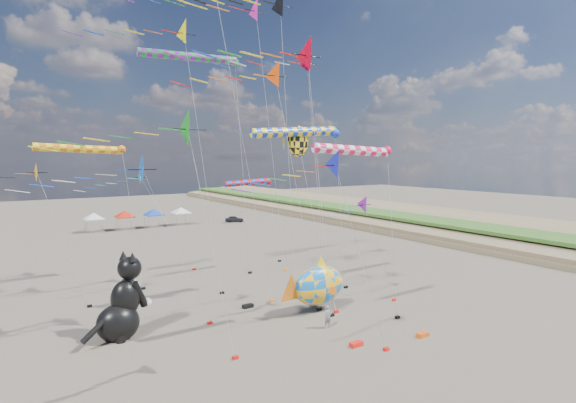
% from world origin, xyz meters
% --- Properties ---
extents(ground, '(260.00, 260.00, 0.00)m').
position_xyz_m(ground, '(0.00, 0.00, 0.00)').
color(ground, brown).
rests_on(ground, ground).
extents(delta_kite_0, '(11.11, 2.34, 23.68)m').
position_xyz_m(delta_kite_0, '(-6.16, 17.26, 22.20)').
color(delta_kite_0, '#FFF208').
rests_on(delta_kite_0, ground).
extents(delta_kite_1, '(12.59, 2.73, 20.99)m').
position_xyz_m(delta_kite_1, '(-1.50, 7.21, 19.38)').
color(delta_kite_1, red).
rests_on(delta_kite_1, ground).
extents(delta_kite_2, '(10.11, 1.69, 12.14)m').
position_xyz_m(delta_kite_2, '(-18.12, 19.91, 10.88)').
color(delta_kite_2, '#F6A20F').
rests_on(delta_kite_2, ground).
extents(delta_kite_3, '(9.89, 1.70, 11.27)m').
position_xyz_m(delta_kite_3, '(-6.44, 26.97, 10.02)').
color(delta_kite_3, '#1994B9').
rests_on(delta_kite_3, ground).
extents(delta_kite_4, '(7.92, 1.60, 9.37)m').
position_xyz_m(delta_kite_4, '(5.61, 7.22, 8.16)').
color(delta_kite_4, purple).
rests_on(delta_kite_4, ground).
extents(delta_kite_5, '(11.85, 2.12, 19.35)m').
position_xyz_m(delta_kite_5, '(-3.34, 8.81, 17.96)').
color(delta_kite_5, '#FF4D0A').
rests_on(delta_kite_5, ground).
extents(delta_kite_6, '(11.27, 2.16, 12.74)m').
position_xyz_m(delta_kite_6, '(-11.17, 10.89, 11.35)').
color(delta_kite_6, blue).
rests_on(delta_kite_6, ground).
extents(delta_kite_7, '(17.40, 2.79, 28.39)m').
position_xyz_m(delta_kite_7, '(1.41, 21.11, 26.69)').
color(delta_kite_7, '#EF22A7').
rests_on(delta_kite_7, ground).
extents(delta_kite_8, '(9.60, 1.80, 12.94)m').
position_xyz_m(delta_kite_8, '(-3.37, 0.36, 11.67)').
color(delta_kite_8, '#1920BB').
rests_on(delta_kite_8, ground).
extents(delta_kite_9, '(10.61, 2.42, 15.26)m').
position_xyz_m(delta_kite_9, '(-11.36, 4.58, 13.79)').
color(delta_kite_9, '#13931B').
rests_on(delta_kite_9, ground).
extents(delta_kite_10, '(11.93, 2.29, 22.60)m').
position_xyz_m(delta_kite_10, '(4.50, 16.06, 21.13)').
color(delta_kite_10, '#C20031').
rests_on(delta_kite_10, ground).
extents(delta_kite_11, '(11.98, 2.86, 27.11)m').
position_xyz_m(delta_kite_11, '(1.37, 15.57, 25.45)').
color(delta_kite_11, black).
rests_on(delta_kite_11, ground).
extents(windsock_0, '(11.30, 0.84, 22.35)m').
position_xyz_m(windsock_0, '(-2.86, 22.25, 21.85)').
color(windsock_0, '#1A9237').
rests_on(windsock_0, ground).
extents(windsock_1, '(8.32, 0.69, 13.24)m').
position_xyz_m(windsock_1, '(1.65, 4.04, 12.81)').
color(windsock_1, '#F11149').
rests_on(windsock_1, ground).
extents(windsock_2, '(7.20, 0.68, 9.95)m').
position_xyz_m(windsock_2, '(4.71, 25.21, 9.53)').
color(windsock_2, red).
rests_on(windsock_2, ground).
extents(windsock_3, '(8.70, 0.72, 13.50)m').
position_xyz_m(windsock_3, '(-12.82, 22.63, 13.07)').
color(windsock_3, orange).
rests_on(windsock_3, ground).
extents(windsock_4, '(10.32, 0.84, 14.98)m').
position_xyz_m(windsock_4, '(2.72, 12.48, 14.51)').
color(windsock_4, '#1336C4').
rests_on(windsock_4, ground).
extents(angelfish_kite, '(3.74, 3.02, 15.09)m').
position_xyz_m(angelfish_kite, '(2.42, 12.53, 13.66)').
color(angelfish_kite, yellow).
rests_on(angelfish_kite, ground).
extents(cat_inflatable, '(4.89, 3.79, 5.91)m').
position_xyz_m(cat_inflatable, '(-12.51, 11.84, 2.95)').
color(cat_inflatable, black).
rests_on(cat_inflatable, ground).
extents(fish_inflatable, '(6.27, 2.14, 4.58)m').
position_xyz_m(fish_inflatable, '(1.90, 8.64, 2.17)').
color(fish_inflatable, blue).
rests_on(fish_inflatable, ground).
extents(person_adult, '(0.64, 0.44, 1.70)m').
position_xyz_m(person_adult, '(0.39, 5.48, 0.85)').
color(person_adult, gray).
rests_on(person_adult, ground).
extents(child_green, '(0.69, 0.62, 1.15)m').
position_xyz_m(child_green, '(2.18, 9.37, 0.57)').
color(child_green, '#20813F').
rests_on(child_green, ground).
extents(child_blue, '(0.57, 0.74, 1.18)m').
position_xyz_m(child_blue, '(2.22, 10.23, 0.59)').
color(child_blue, '#2944A2').
rests_on(child_blue, ground).
extents(kite_bag_0, '(0.90, 0.44, 0.30)m').
position_xyz_m(kite_bag_0, '(-0.03, 1.92, 0.15)').
color(kite_bag_0, red).
rests_on(kite_bag_0, ground).
extents(kite_bag_1, '(0.90, 0.44, 0.30)m').
position_xyz_m(kite_bag_1, '(7.37, 17.77, 0.15)').
color(kite_bag_1, '#124DB4').
rests_on(kite_bag_1, ground).
extents(kite_bag_2, '(0.90, 0.44, 0.30)m').
position_xyz_m(kite_bag_2, '(-2.41, 12.58, 0.15)').
color(kite_bag_2, black).
rests_on(kite_bag_2, ground).
extents(kite_bag_3, '(0.90, 0.44, 0.30)m').
position_xyz_m(kite_bag_3, '(4.90, 0.59, 0.15)').
color(kite_bag_3, '#DF5212').
rests_on(kite_bag_3, ground).
extents(tent_row, '(19.20, 4.20, 3.80)m').
position_xyz_m(tent_row, '(1.50, 60.00, 3.15)').
color(tent_row, silver).
rests_on(tent_row, ground).
extents(parked_car, '(3.80, 2.70, 1.20)m').
position_xyz_m(parked_car, '(18.87, 58.00, 0.60)').
color(parked_car, '#26262D').
rests_on(parked_car, ground).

